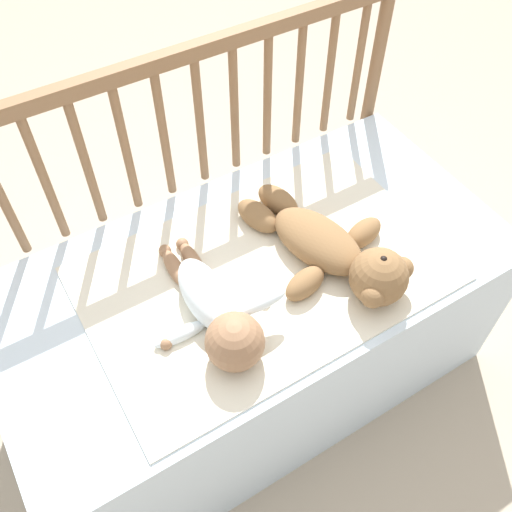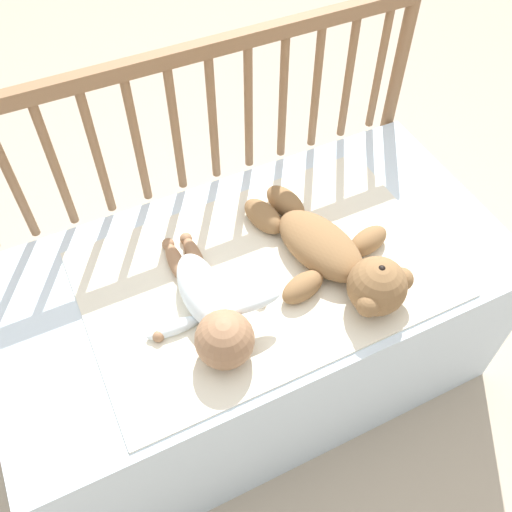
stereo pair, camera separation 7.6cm
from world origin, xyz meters
The scene contains 6 objects.
ground_plane centered at (0.00, 0.00, 0.00)m, with size 12.00×12.00×0.00m, color tan.
crib_mattress centered at (0.00, 0.00, 0.26)m, with size 1.25×0.63×0.52m.
crib_rail centered at (0.00, 0.34, 0.65)m, with size 1.25×0.04×0.91m.
blanket centered at (0.01, -0.03, 0.52)m, with size 0.83×0.54×0.01m.
teddy_bear centered at (0.17, -0.08, 0.57)m, with size 0.33×0.47×0.13m.
baby centered at (-0.15, -0.09, 0.57)m, with size 0.29×0.40×0.12m.
Camera 2 is at (-0.35, -0.74, 1.59)m, focal length 40.00 mm.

